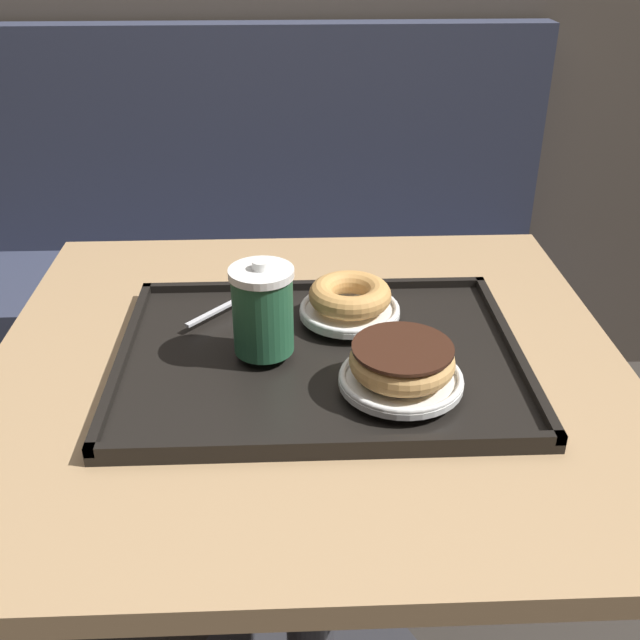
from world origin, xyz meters
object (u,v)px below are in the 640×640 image
(coffee_cup_front, at_px, (263,310))
(donut_chocolate_glazed, at_px, (402,360))
(spoon, at_px, (243,295))
(donut_plain, at_px, (350,295))

(coffee_cup_front, height_order, donut_chocolate_glazed, coffee_cup_front)
(spoon, bearing_deg, coffee_cup_front, -125.27)
(coffee_cup_front, bearing_deg, donut_chocolate_glazed, -27.62)
(coffee_cup_front, distance_m, donut_chocolate_glazed, 0.19)
(donut_chocolate_glazed, xyz_separation_m, spoon, (-0.20, 0.23, -0.03))
(donut_plain, height_order, spoon, donut_plain)
(donut_chocolate_glazed, bearing_deg, coffee_cup_front, 152.38)
(donut_chocolate_glazed, distance_m, spoon, 0.31)
(donut_chocolate_glazed, relative_size, donut_plain, 1.10)
(donut_chocolate_glazed, bearing_deg, spoon, 130.89)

